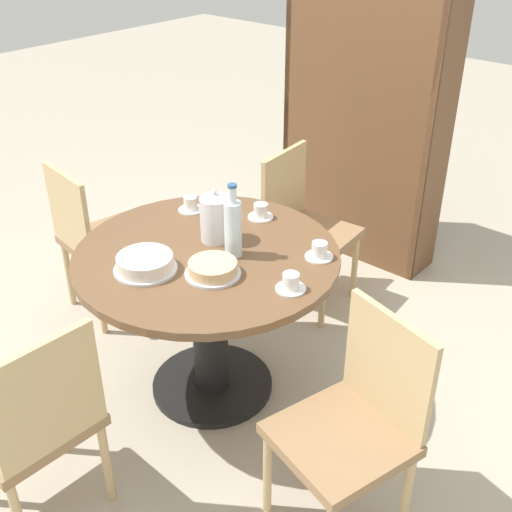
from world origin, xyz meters
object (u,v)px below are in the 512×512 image
object	(u,v)px
chair_d	(304,226)
bookshelf	(364,113)
cake_main	(145,264)
cup_c	(261,212)
cup_b	(291,283)
cup_d	(191,205)
cup_a	(319,252)
chair_a	(97,237)
cake_second	(213,269)
water_bottle	(233,227)
chair_b	(35,421)
chair_c	(354,423)
coffee_pot	(215,217)

from	to	relation	value
chair_d	bookshelf	bearing A→B (deg)	2.78
cake_main	cup_c	world-z (taller)	cup_c
chair_d	bookshelf	xyz separation A→B (m)	(-0.10, 0.69, 0.44)
cup_b	cup_c	world-z (taller)	same
cup_c	chair_d	bearing A→B (deg)	102.55
cup_d	chair_d	bearing A→B (deg)	73.73
chair_d	bookshelf	world-z (taller)	bookshelf
chair_d	cup_a	xyz separation A→B (m)	(0.53, -0.62, 0.31)
chair_d	chair_a	bearing A→B (deg)	132.07
cake_second	cup_d	size ratio (longest dim) A/B	1.90
cake_main	water_bottle	bearing A→B (deg)	60.06
chair_b	cup_d	size ratio (longest dim) A/B	7.34
chair_b	cake_second	world-z (taller)	chair_b
water_bottle	cup_c	bearing A→B (deg)	112.08
chair_c	cake_second	xyz separation A→B (m)	(-0.74, 0.07, 0.31)
cake_main	cup_b	size ratio (longest dim) A/B	2.16
chair_a	chair_c	size ratio (longest dim) A/B	1.00
cake_main	cup_b	world-z (taller)	cup_b
chair_b	chair_c	world-z (taller)	same
cup_c	water_bottle	bearing A→B (deg)	-67.92
coffee_pot	cup_c	size ratio (longest dim) A/B	2.01
water_bottle	cake_second	xyz separation A→B (m)	(0.04, -0.17, -0.10)
cup_d	cup_b	bearing A→B (deg)	-16.26
chair_c	cup_a	xyz separation A→B (m)	(-0.50, 0.45, 0.31)
cake_second	cup_b	size ratio (longest dim) A/B	1.90
bookshelf	chair_a	bearing A→B (deg)	66.53
chair_c	cup_b	size ratio (longest dim) A/B	7.34
cup_c	cup_d	world-z (taller)	same
cup_c	cup_a	bearing A→B (deg)	-15.75
water_bottle	bookshelf	bearing A→B (deg)	102.74
chair_a	chair_b	distance (m)	1.34
chair_b	cake_main	world-z (taller)	chair_b
cup_b	cup_d	xyz separation A→B (m)	(-0.78, 0.23, 0.00)
water_bottle	chair_b	bearing A→B (deg)	-94.46
chair_c	cake_main	xyz separation A→B (m)	(-0.97, -0.09, 0.31)
cup_c	cake_main	bearing A→B (deg)	-94.35
bookshelf	cup_a	distance (m)	1.46
cup_b	chair_d	bearing A→B (deg)	123.79
coffee_pot	cup_b	distance (m)	0.51
cake_second	cup_b	world-z (taller)	cup_b
coffee_pot	cup_b	xyz separation A→B (m)	(0.49, -0.10, -0.08)
chair_a	bookshelf	xyz separation A→B (m)	(0.66, 1.51, 0.44)
cup_b	cup_c	distance (m)	0.62
bookshelf	cup_a	world-z (taller)	bookshelf
chair_a	bookshelf	distance (m)	1.71
water_bottle	coffee_pot	bearing A→B (deg)	161.52
chair_d	cup_a	world-z (taller)	chair_d
cup_c	cup_b	bearing A→B (deg)	-38.80
bookshelf	cup_d	xyz separation A→B (m)	(-0.09, -1.35, -0.14)
chair_a	chair_d	size ratio (longest dim) A/B	1.00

